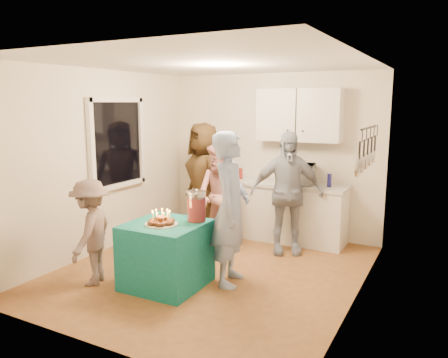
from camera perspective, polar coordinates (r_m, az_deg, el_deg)
The scene contains 19 objects.
floor at distance 5.74m, azimuth -1.68°, elevation -11.93°, with size 4.00×4.00×0.00m, color brown.
ceiling at distance 5.35m, azimuth -1.82°, elevation 14.90°, with size 4.00×4.00×0.00m, color white.
back_wall at distance 7.18m, azimuth 6.21°, elevation 3.19°, with size 3.60×3.60×0.00m, color silver.
left_wall at distance 6.47m, azimuth -15.74°, elevation 2.13°, with size 4.00×4.00×0.00m, color silver.
right_wall at distance 4.77m, azimuth 17.36°, elevation -0.62°, with size 4.00×4.00×0.00m, color silver.
window_night at distance 6.64m, azimuth -13.86°, elevation 4.58°, with size 0.04×1.00×1.20m, color black.
counter at distance 6.99m, azimuth 6.68°, elevation -4.26°, with size 2.20×0.58×0.86m, color white.
countertop at distance 6.89m, azimuth 6.76°, elevation -0.59°, with size 2.24×0.62×0.05m, color beige.
upper_cabinet at distance 6.82m, azimuth 9.78°, elevation 8.23°, with size 1.30×0.30×0.80m, color white.
pot_rack at distance 5.43m, azimuth 18.10°, elevation 3.77°, with size 0.12×1.00×0.60m, color black.
microwave at distance 6.76m, azimuth 9.33°, elevation 0.69°, with size 0.56×0.38×0.31m, color white.
party_table at distance 5.24m, azimuth -7.56°, elevation -9.74°, with size 0.85×0.85×0.76m, color #0F635F.
donut_cake at distance 5.04m, azimuth -8.22°, elevation -4.95°, with size 0.38×0.38×0.18m, color #381C0C, non-canonical shape.
punch_jar at distance 5.14m, azimuth -3.62°, elevation -3.67°, with size 0.22×0.22×0.34m, color #B90E15.
man_birthday at distance 5.12m, azimuth 0.87°, elevation -3.92°, with size 0.67×0.44×1.82m, color #8A9DC9.
woman_back_left at distance 7.03m, azimuth -2.64°, elevation -0.10°, with size 0.89×0.58×1.83m, color brown.
woman_back_center at distance 6.38m, azimuth -0.50°, elevation -2.32°, with size 0.76×0.59×1.57m, color #CF6C72.
woman_back_right at distance 6.25m, azimuth 8.15°, elevation -1.81°, with size 1.03×0.43×1.75m, color #111E3A.
child_near_left at distance 5.41m, azimuth -17.01°, elevation -6.65°, with size 0.82×0.47×1.27m, color brown.
Camera 1 is at (2.65, -4.62, 2.14)m, focal length 35.00 mm.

